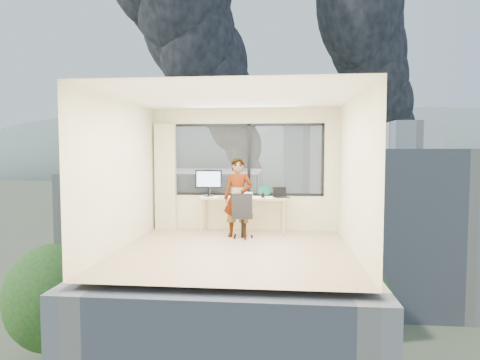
# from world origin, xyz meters

# --- Properties ---
(floor) EXTENTS (4.00, 4.00, 0.01)m
(floor) POSITION_xyz_m (0.00, 0.00, 0.00)
(floor) COLOR tan
(floor) RESTS_ON ground
(ceiling) EXTENTS (4.00, 4.00, 0.01)m
(ceiling) POSITION_xyz_m (0.00, 0.00, 2.60)
(ceiling) COLOR white
(ceiling) RESTS_ON ground
(wall_front) EXTENTS (4.00, 0.01, 2.60)m
(wall_front) POSITION_xyz_m (0.00, -2.00, 1.30)
(wall_front) COLOR beige
(wall_front) RESTS_ON ground
(wall_left) EXTENTS (0.01, 4.00, 2.60)m
(wall_left) POSITION_xyz_m (-2.00, 0.00, 1.30)
(wall_left) COLOR beige
(wall_left) RESTS_ON ground
(wall_right) EXTENTS (0.01, 4.00, 2.60)m
(wall_right) POSITION_xyz_m (2.00, 0.00, 1.30)
(wall_right) COLOR beige
(wall_right) RESTS_ON ground
(window_wall) EXTENTS (3.30, 0.16, 1.55)m
(window_wall) POSITION_xyz_m (0.05, 2.00, 1.52)
(window_wall) COLOR black
(window_wall) RESTS_ON ground
(curtain) EXTENTS (0.45, 0.14, 2.30)m
(curtain) POSITION_xyz_m (-1.72, 1.88, 1.15)
(curtain) COLOR beige
(curtain) RESTS_ON floor
(desk) EXTENTS (1.80, 0.60, 0.75)m
(desk) POSITION_xyz_m (0.00, 1.66, 0.38)
(desk) COLOR tan
(desk) RESTS_ON floor
(chair) EXTENTS (0.49, 0.49, 0.91)m
(chair) POSITION_xyz_m (0.04, 1.09, 0.46)
(chair) COLOR black
(chair) RESTS_ON floor
(person) EXTENTS (0.61, 0.44, 1.57)m
(person) POSITION_xyz_m (-0.06, 1.19, 0.79)
(person) COLOR #2D2D33
(person) RESTS_ON floor
(monitor) EXTENTS (0.57, 0.13, 0.57)m
(monitor) POSITION_xyz_m (-0.75, 1.78, 1.03)
(monitor) COLOR black
(monitor) RESTS_ON desk
(game_console) EXTENTS (0.38, 0.33, 0.08)m
(game_console) POSITION_xyz_m (0.01, 1.84, 0.79)
(game_console) COLOR white
(game_console) RESTS_ON desk
(laptop) EXTENTS (0.40, 0.41, 0.20)m
(laptop) POSITION_xyz_m (0.80, 1.64, 0.85)
(laptop) COLOR black
(laptop) RESTS_ON desk
(cellphone) EXTENTS (0.12, 0.06, 0.01)m
(cellphone) POSITION_xyz_m (-0.44, 1.56, 0.76)
(cellphone) COLOR black
(cellphone) RESTS_ON desk
(pen_cup) EXTENTS (0.08, 0.08, 0.09)m
(pen_cup) POSITION_xyz_m (0.42, 1.58, 0.79)
(pen_cup) COLOR black
(pen_cup) RESTS_ON desk
(handbag) EXTENTS (0.32, 0.23, 0.22)m
(handbag) POSITION_xyz_m (0.44, 1.89, 0.86)
(handbag) COLOR #0C483D
(handbag) RESTS_ON desk
(exterior_ground) EXTENTS (400.00, 400.00, 0.04)m
(exterior_ground) POSITION_xyz_m (0.00, 120.00, -14.00)
(exterior_ground) COLOR #515B3D
(exterior_ground) RESTS_ON ground
(near_bldg_a) EXTENTS (16.00, 12.00, 14.00)m
(near_bldg_a) POSITION_xyz_m (-9.00, 30.00, -7.00)
(near_bldg_a) COLOR beige
(near_bldg_a) RESTS_ON exterior_ground
(near_bldg_b) EXTENTS (14.00, 13.00, 16.00)m
(near_bldg_b) POSITION_xyz_m (12.00, 38.00, -6.00)
(near_bldg_b) COLOR silver
(near_bldg_b) RESTS_ON exterior_ground
(far_tower_a) EXTENTS (14.00, 14.00, 28.00)m
(far_tower_a) POSITION_xyz_m (-35.00, 95.00, 0.00)
(far_tower_a) COLOR silver
(far_tower_a) RESTS_ON exterior_ground
(far_tower_b) EXTENTS (13.00, 13.00, 30.00)m
(far_tower_b) POSITION_xyz_m (8.00, 120.00, 1.00)
(far_tower_b) COLOR silver
(far_tower_b) RESTS_ON exterior_ground
(far_tower_c) EXTENTS (15.00, 15.00, 26.00)m
(far_tower_c) POSITION_xyz_m (45.00, 140.00, -1.00)
(far_tower_c) COLOR silver
(far_tower_c) RESTS_ON exterior_ground
(far_tower_d) EXTENTS (16.00, 14.00, 22.00)m
(far_tower_d) POSITION_xyz_m (-60.00, 150.00, -3.00)
(far_tower_d) COLOR silver
(far_tower_d) RESTS_ON exterior_ground
(hill_a) EXTENTS (288.00, 216.00, 90.00)m
(hill_a) POSITION_xyz_m (-120.00, 320.00, -14.00)
(hill_a) COLOR slate
(hill_a) RESTS_ON exterior_ground
(hill_b) EXTENTS (300.00, 220.00, 96.00)m
(hill_b) POSITION_xyz_m (100.00, 320.00, -14.00)
(hill_b) COLOR slate
(hill_b) RESTS_ON exterior_ground
(tree_a) EXTENTS (7.00, 7.00, 8.00)m
(tree_a) POSITION_xyz_m (-16.00, 22.00, -10.00)
(tree_a) COLOR #254B19
(tree_a) RESTS_ON exterior_ground
(tree_b) EXTENTS (7.60, 7.60, 9.00)m
(tree_b) POSITION_xyz_m (4.00, 18.00, -9.50)
(tree_b) COLOR #254B19
(tree_b) RESTS_ON exterior_ground
(tree_c) EXTENTS (8.40, 8.40, 10.00)m
(tree_c) POSITION_xyz_m (22.00, 40.00, -9.00)
(tree_c) COLOR #254B19
(tree_c) RESTS_ON exterior_ground
(smoke_plume_a) EXTENTS (40.00, 24.00, 90.00)m
(smoke_plume_a) POSITION_xyz_m (-10.00, 150.00, 39.00)
(smoke_plume_a) COLOR black
(smoke_plume_a) RESTS_ON exterior_ground
(smoke_plume_b) EXTENTS (30.00, 18.00, 70.00)m
(smoke_plume_b) POSITION_xyz_m (55.00, 170.00, 27.00)
(smoke_plume_b) COLOR black
(smoke_plume_b) RESTS_ON exterior_ground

